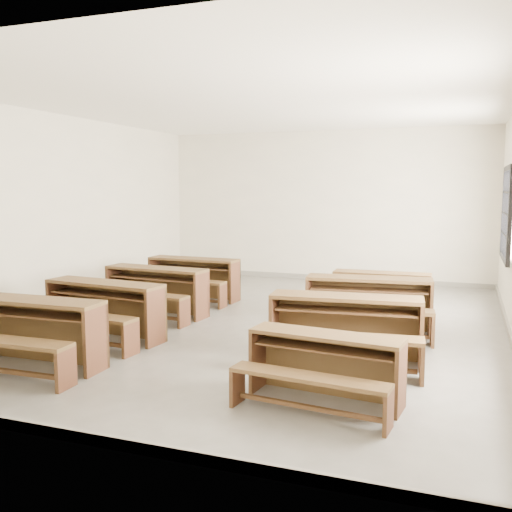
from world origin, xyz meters
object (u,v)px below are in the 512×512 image
(desk_set_3, at_px, (192,276))
(desk_set_4, at_px, (324,363))
(desk_set_6, at_px, (368,301))
(desk_set_0, at_px, (29,328))
(desk_set_7, at_px, (381,290))
(desk_set_1, at_px, (102,306))
(desk_set_5, at_px, (345,324))
(desk_set_2, at_px, (155,288))

(desk_set_3, bearing_deg, desk_set_4, -48.19)
(desk_set_4, height_order, desk_set_6, desk_set_6)
(desk_set_0, distance_m, desk_set_4, 3.33)
(desk_set_3, bearing_deg, desk_set_0, -87.83)
(desk_set_7, bearing_deg, desk_set_1, -141.97)
(desk_set_0, xyz_separation_m, desk_set_4, (3.33, 0.11, -0.07))
(desk_set_1, bearing_deg, desk_set_3, 97.28)
(desk_set_0, height_order, desk_set_1, desk_set_0)
(desk_set_5, xyz_separation_m, desk_set_6, (0.03, 1.46, -0.00))
(desk_set_2, distance_m, desk_set_5, 3.57)
(desk_set_0, xyz_separation_m, desk_set_7, (3.30, 4.00, -0.05))
(desk_set_0, height_order, desk_set_6, same)
(desk_set_1, relative_size, desk_set_5, 0.98)
(desk_set_1, height_order, desk_set_2, desk_set_1)
(desk_set_5, bearing_deg, desk_set_0, -163.12)
(desk_set_0, distance_m, desk_set_7, 5.19)
(desk_set_4, height_order, desk_set_5, desk_set_5)
(desk_set_7, bearing_deg, desk_set_2, -161.30)
(desk_set_1, relative_size, desk_set_7, 1.16)
(desk_set_3, relative_size, desk_set_5, 0.93)
(desk_set_4, bearing_deg, desk_set_1, 166.33)
(desk_set_1, bearing_deg, desk_set_6, 31.08)
(desk_set_2, xyz_separation_m, desk_set_4, (3.35, -2.65, -0.06))
(desk_set_2, xyz_separation_m, desk_set_7, (3.33, 1.25, -0.05))
(desk_set_3, height_order, desk_set_4, desk_set_3)
(desk_set_2, distance_m, desk_set_4, 4.27)
(desk_set_0, relative_size, desk_set_7, 1.13)
(desk_set_3, bearing_deg, desk_set_2, -87.81)
(desk_set_5, xyz_separation_m, desk_set_7, (0.04, 2.63, -0.06))
(desk_set_0, xyz_separation_m, desk_set_5, (3.27, 1.37, 0.00))
(desk_set_3, bearing_deg, desk_set_6, -19.08)
(desk_set_2, bearing_deg, desk_set_0, -85.18)
(desk_set_4, bearing_deg, desk_set_0, -172.00)
(desk_set_3, bearing_deg, desk_set_1, -86.61)
(desk_set_3, distance_m, desk_set_5, 4.28)
(desk_set_1, distance_m, desk_set_5, 3.22)
(desk_set_7, bearing_deg, desk_set_5, -92.62)
(desk_set_0, bearing_deg, desk_set_3, 89.04)
(desk_set_0, bearing_deg, desk_set_5, 21.34)
(desk_set_1, distance_m, desk_set_7, 4.24)
(desk_set_2, relative_size, desk_set_3, 1.03)
(desk_set_2, xyz_separation_m, desk_set_6, (3.31, 0.07, 0.01))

